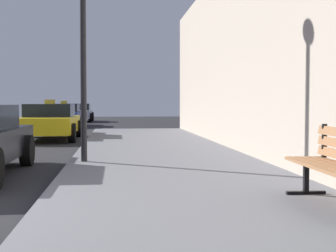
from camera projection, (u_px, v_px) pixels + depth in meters
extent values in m
cube|color=slate|center=(211.00, 212.00, 5.24)|extent=(4.00, 32.00, 0.15)
cube|color=#9E6B42|center=(316.00, 167.00, 5.09)|extent=(0.15, 1.76, 0.04)
cube|color=#9E6B42|center=(327.00, 167.00, 5.10)|extent=(0.15, 1.76, 0.04)
cube|color=black|center=(306.00, 176.00, 5.87)|extent=(0.06, 0.06, 0.45)
cube|color=black|center=(306.00, 193.00, 5.88)|extent=(0.50, 0.07, 0.04)
cube|color=black|center=(324.00, 141.00, 5.87)|extent=(0.05, 0.05, 0.44)
cylinder|color=black|center=(83.00, 51.00, 9.08)|extent=(0.12, 0.12, 4.35)
cylinder|color=black|center=(27.00, 150.00, 9.66)|extent=(0.22, 0.64, 0.64)
cube|color=yellow|center=(49.00, 124.00, 16.51)|extent=(1.83, 4.14, 0.55)
cube|color=black|center=(50.00, 110.00, 16.69)|extent=(1.61, 1.86, 0.45)
cube|color=yellow|center=(50.00, 102.00, 16.67)|extent=(0.36, 0.14, 0.16)
cylinder|color=black|center=(72.00, 133.00, 15.30)|extent=(0.22, 0.64, 0.64)
cylinder|color=black|center=(15.00, 133.00, 15.10)|extent=(0.22, 0.64, 0.64)
cylinder|color=black|center=(79.00, 129.00, 17.93)|extent=(0.22, 0.64, 0.64)
cylinder|color=black|center=(30.00, 129.00, 17.73)|extent=(0.22, 0.64, 0.64)
cube|color=#233899|center=(64.00, 117.00, 26.22)|extent=(1.85, 4.54, 0.55)
cube|color=black|center=(64.00, 108.00, 26.42)|extent=(1.62, 2.04, 0.45)
cube|color=yellow|center=(64.00, 102.00, 26.40)|extent=(0.36, 0.14, 0.16)
cylinder|color=black|center=(78.00, 121.00, 24.89)|extent=(0.22, 0.64, 0.64)
cylinder|color=black|center=(43.00, 122.00, 24.68)|extent=(0.22, 0.64, 0.64)
cylinder|color=black|center=(82.00, 120.00, 27.77)|extent=(0.22, 0.64, 0.64)
cylinder|color=black|center=(51.00, 120.00, 27.57)|extent=(0.22, 0.64, 0.64)
cube|color=#B7B7BF|center=(78.00, 114.00, 32.70)|extent=(1.81, 4.13, 0.55)
cube|color=black|center=(78.00, 107.00, 32.88)|extent=(1.59, 1.86, 0.45)
cylinder|color=black|center=(90.00, 118.00, 31.50)|extent=(0.22, 0.64, 0.64)
cylinder|color=black|center=(63.00, 118.00, 31.30)|extent=(0.22, 0.64, 0.64)
cylinder|color=black|center=(92.00, 116.00, 34.12)|extent=(0.22, 0.64, 0.64)
cylinder|color=black|center=(67.00, 117.00, 33.92)|extent=(0.22, 0.64, 0.64)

